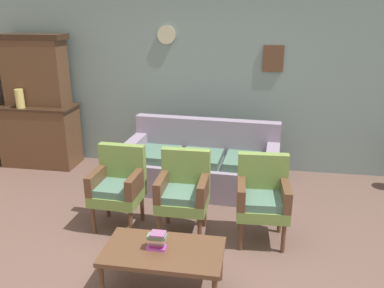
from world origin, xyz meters
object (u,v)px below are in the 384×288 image
at_px(armchair_row_middle, 263,195).
at_px(book_stack_on_table, 157,240).
at_px(armchair_near_couch_end, 183,190).
at_px(armchair_near_cabinet, 118,184).
at_px(floral_couch, 202,166).
at_px(coffee_table, 163,254).
at_px(side_cabinet, 40,135).
at_px(vase_on_cabinet, 20,99).

xyz_separation_m(armchair_row_middle, book_stack_on_table, (-0.86, -0.99, 0.00)).
distance_m(armchair_near_couch_end, book_stack_on_table, 0.99).
xyz_separation_m(armchair_near_cabinet, book_stack_on_table, (0.69, -1.02, 0.00)).
xyz_separation_m(floral_couch, armchair_row_middle, (0.78, -1.12, 0.17)).
distance_m(armchair_near_couch_end, coffee_table, 1.00).
relative_size(armchair_near_couch_end, coffee_table, 0.90).
distance_m(side_cabinet, book_stack_on_table, 3.60).
distance_m(side_cabinet, armchair_near_couch_end, 2.99).
xyz_separation_m(floral_couch, book_stack_on_table, (-0.08, -2.11, 0.17)).
bearing_deg(armchair_row_middle, coffee_table, -129.12).
xyz_separation_m(vase_on_cabinet, book_stack_on_table, (2.64, -2.41, -0.57)).
relative_size(vase_on_cabinet, armchair_near_couch_end, 0.31).
bearing_deg(book_stack_on_table, armchair_near_couch_end, 88.02).
relative_size(side_cabinet, vase_on_cabinet, 4.20).
bearing_deg(armchair_near_cabinet, book_stack_on_table, -55.81).
bearing_deg(side_cabinet, floral_couch, -10.58).
relative_size(vase_on_cabinet, armchair_row_middle, 0.31).
xyz_separation_m(armchair_near_cabinet, coffee_table, (0.75, -1.02, -0.12)).
relative_size(side_cabinet, armchair_row_middle, 1.28).
height_order(coffee_table, book_stack_on_table, book_stack_on_table).
bearing_deg(armchair_near_couch_end, vase_on_cabinet, 152.04).
distance_m(side_cabinet, armchair_near_cabinet, 2.39).
bearing_deg(coffee_table, floral_couch, 89.28).
bearing_deg(vase_on_cabinet, armchair_near_cabinet, -35.58).
bearing_deg(book_stack_on_table, coffee_table, -2.74).
distance_m(armchair_row_middle, coffee_table, 1.29).
bearing_deg(floral_couch, armchair_near_couch_end, -92.22).
distance_m(floral_couch, armchair_row_middle, 1.38).
height_order(armchair_near_couch_end, armchair_row_middle, same).
height_order(floral_couch, armchair_near_couch_end, same).
distance_m(coffee_table, book_stack_on_table, 0.13).
relative_size(vase_on_cabinet, book_stack_on_table, 1.65).
height_order(armchair_near_couch_end, book_stack_on_table, armchair_near_couch_end).
distance_m(floral_couch, armchair_near_couch_end, 1.13).
relative_size(armchair_near_cabinet, coffee_table, 0.90).
bearing_deg(armchair_near_cabinet, side_cabinet, 138.94).
distance_m(vase_on_cabinet, coffee_table, 3.68).
bearing_deg(armchair_near_cabinet, coffee_table, -53.96).
distance_m(vase_on_cabinet, armchair_near_cabinet, 2.46).
bearing_deg(armchair_near_cabinet, armchair_near_couch_end, -2.22).
relative_size(vase_on_cabinet, floral_couch, 0.14).
distance_m(vase_on_cabinet, armchair_row_middle, 3.82).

